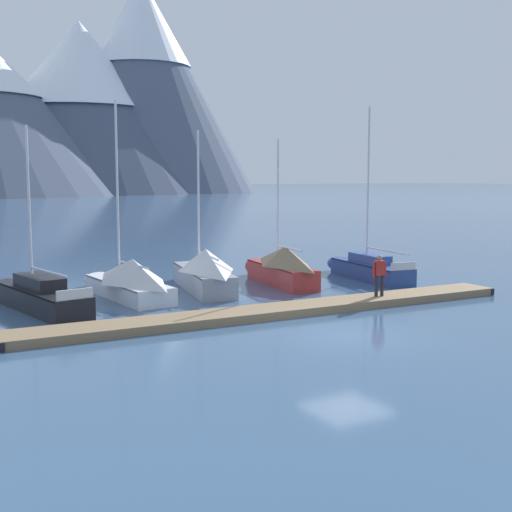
% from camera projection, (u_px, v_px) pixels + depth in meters
% --- Properties ---
extents(ground_plane, '(700.00, 700.00, 0.00)m').
position_uv_depth(ground_plane, '(347.00, 335.00, 22.26)').
color(ground_plane, '#38567A').
extents(mountain_rear_spur, '(81.77, 81.77, 51.97)m').
position_uv_depth(mountain_rear_spur, '(81.00, 102.00, 208.92)').
color(mountain_rear_spur, '#424C60').
rests_on(mountain_rear_spur, ground).
extents(mountain_north_horn, '(71.98, 71.98, 67.60)m').
position_uv_depth(mountain_north_horn, '(143.00, 82.00, 218.77)').
color(mountain_north_horn, '#4C566B').
rests_on(mountain_north_horn, ground).
extents(dock, '(20.50, 2.29, 0.30)m').
position_uv_depth(dock, '(282.00, 310.00, 25.68)').
color(dock, '#846B4C').
rests_on(dock, ground).
extents(sailboat_nearest_berth, '(2.61, 7.56, 7.13)m').
position_uv_depth(sailboat_nearest_berth, '(36.00, 295.00, 26.70)').
color(sailboat_nearest_berth, black).
rests_on(sailboat_nearest_berth, ground).
extents(sailboat_second_berth, '(2.27, 7.22, 8.37)m').
position_uv_depth(sailboat_second_berth, '(127.00, 279.00, 29.10)').
color(sailboat_second_berth, white).
rests_on(sailboat_second_berth, ground).
extents(sailboat_mid_dock_port, '(2.94, 7.09, 7.25)m').
position_uv_depth(sailboat_mid_dock_port, '(203.00, 270.00, 31.00)').
color(sailboat_mid_dock_port, '#93939E').
rests_on(sailboat_mid_dock_port, ground).
extents(sailboat_mid_dock_starboard, '(2.25, 6.75, 6.92)m').
position_uv_depth(sailboat_mid_dock_starboard, '(280.00, 266.00, 32.77)').
color(sailboat_mid_dock_starboard, '#B2332D').
rests_on(sailboat_mid_dock_starboard, ground).
extents(sailboat_far_berth, '(2.23, 7.22, 8.57)m').
position_uv_depth(sailboat_far_berth, '(365.00, 268.00, 34.59)').
color(sailboat_far_berth, navy).
rests_on(sailboat_far_berth, ground).
extents(person_on_dock, '(0.58, 0.29, 1.69)m').
position_uv_depth(person_on_dock, '(379.00, 273.00, 27.66)').
color(person_on_dock, '#232328').
rests_on(person_on_dock, dock).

